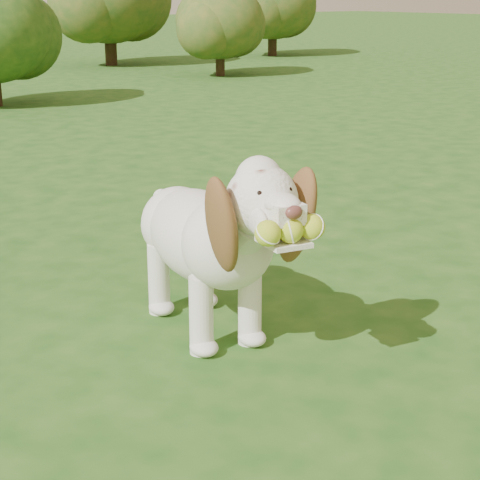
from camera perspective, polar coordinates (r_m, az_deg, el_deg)
ground at (r=3.17m, az=-5.34°, el=-6.19°), size 80.00×80.00×0.00m
dog at (r=2.95m, az=-2.03°, el=0.44°), size 0.52×1.17×0.76m
shrub_d at (r=12.81m, az=-1.44°, el=15.31°), size 1.37×1.37×1.42m
shrub_h at (r=16.99m, az=2.35°, el=16.58°), size 1.77×1.77×1.83m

